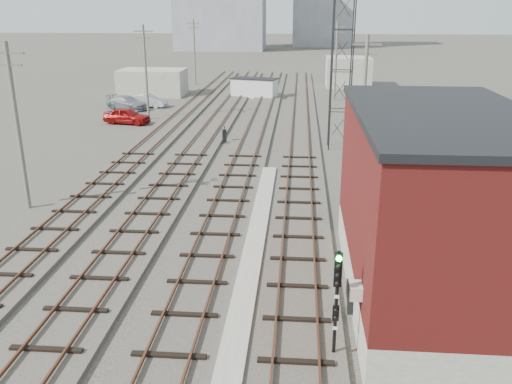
# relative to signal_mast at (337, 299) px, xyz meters

# --- Properties ---
(ground) EXTENTS (320.00, 320.00, 0.00)m
(ground) POSITION_rel_signal_mast_xyz_m (-3.70, 52.36, -2.15)
(ground) COLOR #282621
(ground) RESTS_ON ground
(track_right) EXTENTS (3.20, 90.00, 0.39)m
(track_right) POSITION_rel_signal_mast_xyz_m (-1.20, 31.36, -2.04)
(track_right) COLOR #332D28
(track_right) RESTS_ON ground
(track_mid_right) EXTENTS (3.20, 90.00, 0.39)m
(track_mid_right) POSITION_rel_signal_mast_xyz_m (-5.20, 31.36, -2.04)
(track_mid_right) COLOR #332D28
(track_mid_right) RESTS_ON ground
(track_mid_left) EXTENTS (3.20, 90.00, 0.39)m
(track_mid_left) POSITION_rel_signal_mast_xyz_m (-9.20, 31.36, -2.04)
(track_mid_left) COLOR #332D28
(track_mid_left) RESTS_ON ground
(track_left) EXTENTS (3.20, 90.00, 0.39)m
(track_left) POSITION_rel_signal_mast_xyz_m (-13.20, 31.36, -2.04)
(track_left) COLOR #332D28
(track_left) RESTS_ON ground
(platform_curb) EXTENTS (0.90, 28.00, 0.26)m
(platform_curb) POSITION_rel_signal_mast_xyz_m (-3.20, 6.36, -2.02)
(platform_curb) COLOR gray
(platform_curb) RESTS_ON ground
(brick_building) EXTENTS (6.54, 12.20, 7.22)m
(brick_building) POSITION_rel_signal_mast_xyz_m (3.80, 4.36, 1.48)
(brick_building) COLOR gray
(brick_building) RESTS_ON ground
(lattice_tower) EXTENTS (1.60, 1.60, 15.00)m
(lattice_tower) POSITION_rel_signal_mast_xyz_m (1.80, 27.36, 5.35)
(lattice_tower) COLOR black
(lattice_tower) RESTS_ON ground
(utility_pole_left_a) EXTENTS (1.80, 0.24, 9.00)m
(utility_pole_left_a) POSITION_rel_signal_mast_xyz_m (-16.20, 12.36, 2.65)
(utility_pole_left_a) COLOR #595147
(utility_pole_left_a) RESTS_ON ground
(utility_pole_left_b) EXTENTS (1.80, 0.24, 9.00)m
(utility_pole_left_b) POSITION_rel_signal_mast_xyz_m (-16.20, 37.36, 2.65)
(utility_pole_left_b) COLOR #595147
(utility_pole_left_b) RESTS_ON ground
(utility_pole_left_c) EXTENTS (1.80, 0.24, 9.00)m
(utility_pole_left_c) POSITION_rel_signal_mast_xyz_m (-16.20, 62.36, 2.65)
(utility_pole_left_c) COLOR #595147
(utility_pole_left_c) RESTS_ON ground
(utility_pole_right_a) EXTENTS (1.80, 0.24, 9.00)m
(utility_pole_right_a) POSITION_rel_signal_mast_xyz_m (2.80, 20.36, 2.65)
(utility_pole_right_a) COLOR #595147
(utility_pole_right_a) RESTS_ON ground
(utility_pole_right_b) EXTENTS (1.80, 0.24, 9.00)m
(utility_pole_right_b) POSITION_rel_signal_mast_xyz_m (2.80, 50.36, 2.65)
(utility_pole_right_b) COLOR #595147
(utility_pole_right_b) RESTS_ON ground
(shed_left) EXTENTS (8.00, 5.00, 3.20)m
(shed_left) POSITION_rel_signal_mast_xyz_m (-19.70, 52.36, -0.55)
(shed_left) COLOR gray
(shed_left) RESTS_ON ground
(shed_right) EXTENTS (6.00, 6.00, 4.00)m
(shed_right) POSITION_rel_signal_mast_xyz_m (5.30, 62.36, -0.15)
(shed_right) COLOR gray
(shed_right) RESTS_ON ground
(signal_mast) EXTENTS (0.40, 0.40, 3.73)m
(signal_mast) POSITION_rel_signal_mast_xyz_m (0.00, 0.00, 0.00)
(signal_mast) COLOR gray
(signal_mast) RESTS_ON ground
(switch_stand) EXTENTS (0.39, 0.39, 1.34)m
(switch_stand) POSITION_rel_signal_mast_xyz_m (-7.36, 28.15, -1.52)
(switch_stand) COLOR black
(switch_stand) RESTS_ON ground
(site_trailer) EXTENTS (6.04, 3.83, 2.36)m
(site_trailer) POSITION_rel_signal_mast_xyz_m (-6.87, 51.75, -0.96)
(site_trailer) COLOR silver
(site_trailer) RESTS_ON ground
(car_red) EXTENTS (4.72, 2.57, 1.52)m
(car_red) POSITION_rel_signal_mast_xyz_m (-17.63, 35.01, -1.39)
(car_red) COLOR maroon
(car_red) RESTS_ON ground
(car_silver) EXTENTS (4.41, 2.06, 1.40)m
(car_silver) POSITION_rel_signal_mast_xyz_m (-18.10, 44.04, -1.45)
(car_silver) COLOR #B7B9C0
(car_silver) RESTS_ON ground
(car_grey) EXTENTS (5.37, 4.06, 1.45)m
(car_grey) POSITION_rel_signal_mast_xyz_m (-19.96, 42.40, -1.42)
(car_grey) COLOR gray
(car_grey) RESTS_ON ground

